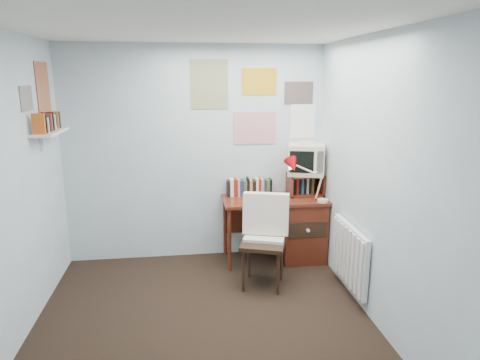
# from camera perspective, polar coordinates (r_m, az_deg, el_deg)

# --- Properties ---
(ground) EXTENTS (3.50, 3.50, 0.00)m
(ground) POSITION_cam_1_polar(r_m,az_deg,el_deg) (3.85, -4.58, -20.18)
(ground) COLOR black
(ground) RESTS_ON ground
(back_wall) EXTENTS (3.00, 0.02, 2.50)m
(back_wall) POSITION_cam_1_polar(r_m,az_deg,el_deg) (5.03, -6.00, 3.39)
(back_wall) COLOR silver
(back_wall) RESTS_ON ground
(right_wall) EXTENTS (0.02, 3.50, 2.50)m
(right_wall) POSITION_cam_1_polar(r_m,az_deg,el_deg) (3.70, 18.89, -1.00)
(right_wall) COLOR silver
(right_wall) RESTS_ON ground
(ceiling) EXTENTS (3.00, 3.50, 0.02)m
(ceiling) POSITION_cam_1_polar(r_m,az_deg,el_deg) (3.22, -5.48, 20.03)
(ceiling) COLOR white
(ceiling) RESTS_ON back_wall
(desk) EXTENTS (1.20, 0.55, 0.76)m
(desk) POSITION_cam_1_polar(r_m,az_deg,el_deg) (5.16, 7.54, -6.12)
(desk) COLOR #5F2415
(desk) RESTS_ON ground
(desk_chair) EXTENTS (0.60, 0.59, 0.93)m
(desk_chair) POSITION_cam_1_polar(r_m,az_deg,el_deg) (4.44, 3.11, -8.49)
(desk_chair) COLOR black
(desk_chair) RESTS_ON ground
(desk_lamp) EXTENTS (0.37, 0.35, 0.44)m
(desk_lamp) POSITION_cam_1_polar(r_m,az_deg,el_deg) (4.86, 11.08, -0.40)
(desk_lamp) COLOR #BC0C0F
(desk_lamp) RESTS_ON desk
(tv_riser) EXTENTS (0.40, 0.30, 0.25)m
(tv_riser) POSITION_cam_1_polar(r_m,az_deg,el_deg) (5.15, 8.66, -0.60)
(tv_riser) COLOR #5F2415
(tv_riser) RESTS_ON desk
(crt_tv) EXTENTS (0.50, 0.48, 0.39)m
(crt_tv) POSITION_cam_1_polar(r_m,az_deg,el_deg) (5.10, 8.80, 2.96)
(crt_tv) COLOR beige
(crt_tv) RESTS_ON tv_riser
(book_row) EXTENTS (0.60, 0.14, 0.22)m
(book_row) POSITION_cam_1_polar(r_m,az_deg,el_deg) (5.08, 1.60, -0.81)
(book_row) COLOR #5F2415
(book_row) RESTS_ON desk
(radiator) EXTENTS (0.09, 0.80, 0.60)m
(radiator) POSITION_cam_1_polar(r_m,az_deg,el_deg) (4.42, 14.40, -9.68)
(radiator) COLOR white
(radiator) RESTS_ON right_wall
(wall_shelf) EXTENTS (0.20, 0.62, 0.24)m
(wall_shelf) POSITION_cam_1_polar(r_m,az_deg,el_deg) (4.50, -24.02, 5.86)
(wall_shelf) COLOR white
(wall_shelf) RESTS_ON left_wall
(posters_back) EXTENTS (1.20, 0.01, 0.90)m
(posters_back) POSITION_cam_1_polar(r_m,az_deg,el_deg) (5.02, 1.98, 10.35)
(posters_back) COLOR white
(posters_back) RESTS_ON back_wall
(posters_left) EXTENTS (0.01, 0.70, 0.60)m
(posters_left) POSITION_cam_1_polar(r_m,az_deg,el_deg) (4.50, -25.66, 10.57)
(posters_left) COLOR white
(posters_left) RESTS_ON left_wall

